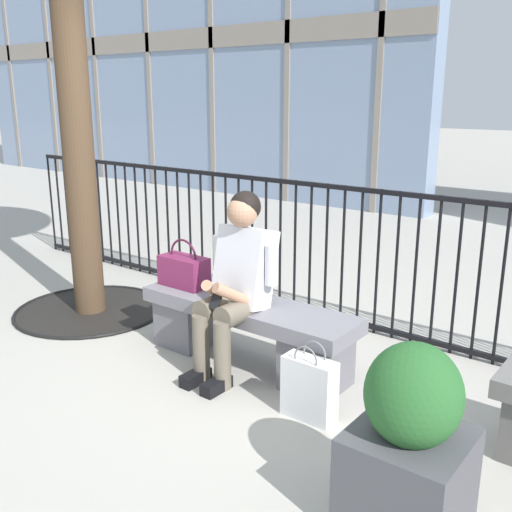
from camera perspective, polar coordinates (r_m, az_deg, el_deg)
name	(u,v)px	position (r m, az deg, el deg)	size (l,w,h in m)	color
ground_plane	(247,363)	(4.16, -0.86, -10.31)	(60.00, 60.00, 0.00)	#B2ADA3
stone_bench	(247,326)	(4.05, -0.87, -6.85)	(1.60, 0.44, 0.45)	slate
seated_person_with_phone	(236,279)	(3.82, -1.94, -2.20)	(0.52, 0.66, 1.21)	#6B6051
handbag_on_bench	(184,270)	(4.31, -7.02, -1.39)	(0.37, 0.18, 0.35)	#7A234C
shopping_bag	(309,388)	(3.44, 5.19, -12.63)	(0.31, 0.13, 0.46)	white
plaza_railing	(326,253)	(4.75, 6.82, 0.28)	(7.58, 0.04, 1.14)	black
planter	(409,446)	(2.64, 14.65, -17.44)	(0.47, 0.47, 0.85)	#4C4C51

